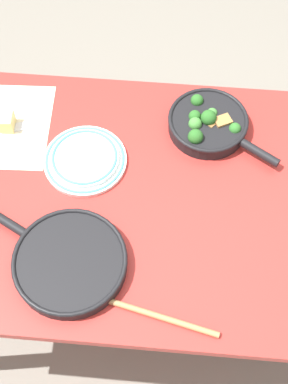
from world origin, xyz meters
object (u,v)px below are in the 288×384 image
Objects in this scene: wooden_spoon at (119,304)px; dinner_plate_stack at (85,159)px; skillet_broccoli at (209,123)px; cheese_block at (1,122)px; skillet_eggs at (69,262)px.

wooden_spoon is 1.72× the size of dinner_plate_stack.
cheese_block is (0.59, 0.04, -0.00)m from skillet_broccoli.
skillet_broccoli is 0.56m from skillet_eggs.
cheese_block is (0.26, -0.41, 0.00)m from skillet_eggs.
dinner_plate_stack reaches higher than wooden_spoon.
cheese_block is (0.40, -0.50, 0.02)m from wooden_spoon.
skillet_broccoli is at bearing -98.49° from skillet_eggs.
skillet_eggs is 0.16m from wooden_spoon.
cheese_block is at bearing -21.15° from dinner_plate_stack.
cheese_block is at bearing -143.13° from skillet_broccoli.
wooden_spoon is (-0.13, 0.09, -0.01)m from skillet_eggs.
cheese_block reaches higher than wooden_spoon.
skillet_eggs is at bearing -93.62° from skillet_broccoli.
dinner_plate_stack is (-0.26, 0.10, -0.01)m from cheese_block.
skillet_broccoli is at bearing -175.86° from cheese_block.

